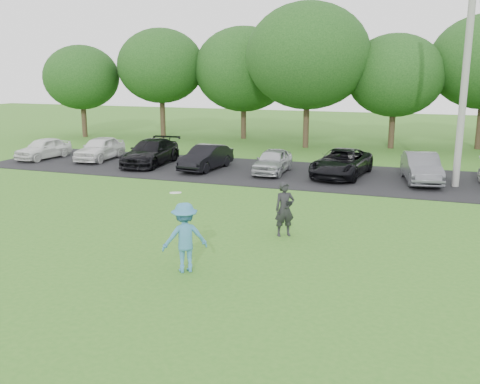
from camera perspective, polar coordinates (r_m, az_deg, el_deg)
The scene contains 7 objects.
ground at distance 12.73m, azimuth -5.24°, elevation -9.11°, with size 100.00×100.00×0.00m, color #347020.
parking_lot at distance 24.69m, azimuth 7.26°, elevation 1.82°, with size 32.00×6.50×0.03m, color black.
utility_pole at distance 23.33m, azimuth 23.11°, elevation 13.64°, with size 0.28×0.28×10.86m, color gray.
frisbee_player at distance 12.87m, azimuth -5.91°, elevation -4.83°, with size 1.26×1.15×2.03m.
camera_bystander at distance 15.56m, azimuth 4.78°, elevation -1.83°, with size 0.70×0.64×1.61m.
parked_cars at distance 24.45m, azimuth 8.06°, elevation 3.14°, with size 30.43×4.80×1.26m.
tree_row at distance 33.64m, azimuth 13.67°, elevation 12.94°, with size 42.39×9.85×8.64m.
Camera 1 is at (4.94, -10.71, 4.81)m, focal length 40.00 mm.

